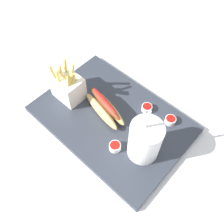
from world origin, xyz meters
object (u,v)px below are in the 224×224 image
object	(u,v)px
soda_cup	(145,141)
ketchup_cup_2	(115,147)
fries_basket	(68,87)
ketchup_cup_1	(170,120)
hot_dog_1	(105,108)
ketchup_cup_3	(147,108)

from	to	relation	value
soda_cup	ketchup_cup_2	xyz separation A→B (m)	(0.06, 0.05, -0.05)
fries_basket	ketchup_cup_1	distance (m)	0.34
ketchup_cup_1	hot_dog_1	bearing A→B (deg)	32.54
ketchup_cup_3	ketchup_cup_2	bearing A→B (deg)	95.74
ketchup_cup_1	ketchup_cup_3	distance (m)	0.08
ketchup_cup_1	ketchup_cup_2	size ratio (longest dim) A/B	0.98
fries_basket	ketchup_cup_2	xyz separation A→B (m)	(-0.24, 0.04, -0.03)
fries_basket	hot_dog_1	xyz separation A→B (m)	(-0.13, -0.03, -0.02)
fries_basket	ketchup_cup_3	bearing A→B (deg)	-150.14
fries_basket	ketchup_cup_3	distance (m)	0.26
ketchup_cup_3	fries_basket	bearing A→B (deg)	29.86
hot_dog_1	ketchup_cup_1	bearing A→B (deg)	-147.46
fries_basket	ketchup_cup_3	xyz separation A→B (m)	(-0.23, -0.13, -0.04)
soda_cup	ketchup_cup_2	size ratio (longest dim) A/B	5.87
ketchup_cup_2	fries_basket	bearing A→B (deg)	-9.74
soda_cup	hot_dog_1	xyz separation A→B (m)	(0.17, -0.02, -0.04)
hot_dog_1	fries_basket	bearing A→B (deg)	13.00
hot_dog_1	ketchup_cup_3	xyz separation A→B (m)	(-0.09, -0.10, -0.02)
hot_dog_1	ketchup_cup_2	size ratio (longest dim) A/B	5.02
hot_dog_1	ketchup_cup_3	size ratio (longest dim) A/B	5.14
soda_cup	ketchup_cup_2	bearing A→B (deg)	36.45
ketchup_cup_2	ketchup_cup_3	distance (m)	0.17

